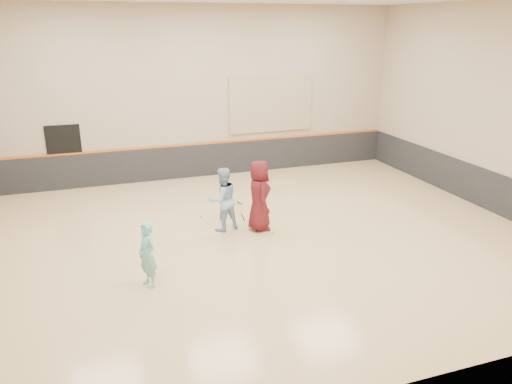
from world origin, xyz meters
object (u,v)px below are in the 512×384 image
object	(u,v)px
instructor	(223,199)
young_man	(259,195)
girl	(147,255)
spare_racket	(233,200)

from	to	relation	value
instructor	young_man	size ratio (longest dim) A/B	0.90
girl	young_man	bearing A→B (deg)	102.19
young_man	spare_racket	xyz separation A→B (m)	(-0.04, 2.38, -0.94)
girl	instructor	world-z (taller)	instructor
girl	instructor	xyz separation A→B (m)	(2.32, 2.46, 0.14)
girl	instructor	size ratio (longest dim) A/B	0.84
spare_racket	instructor	bearing A→B (deg)	-113.30
instructor	spare_racket	bearing A→B (deg)	-128.40
girl	spare_racket	distance (m)	5.63
young_man	spare_racket	distance (m)	2.56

